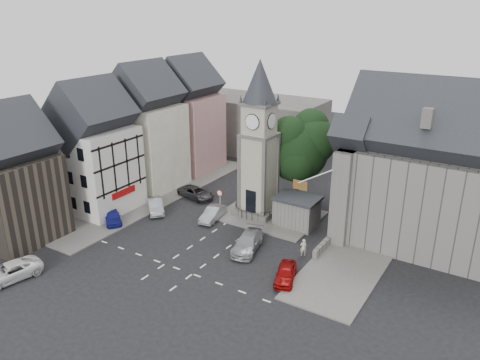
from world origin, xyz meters
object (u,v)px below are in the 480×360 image
Objects in this scene: stone_shelter at (297,211)px; pedestrian at (303,247)px; car_west_blue at (113,216)px; car_east_red at (286,273)px; clock_tower at (259,140)px.

stone_shelter reaches higher than pedestrian.
car_west_blue reaches higher than car_east_red.
clock_tower is at bearing 174.16° from stone_shelter.
clock_tower is 15.23m from car_east_red.
pedestrian is (-0.50, 4.45, 0.17)m from car_east_red.
car_east_red is (8.50, -10.19, -7.47)m from clock_tower.
clock_tower is 16.96m from car_west_blue.
stone_shelter is 1.10× the size of car_west_blue.
car_west_blue is 2.39× the size of pedestrian.
clock_tower reaches higher than car_west_blue.
clock_tower is 8.15m from stone_shelter.
clock_tower is at bearing -73.84° from pedestrian.
stone_shelter is 6.19m from pedestrian.
pedestrian is (8.00, -5.75, -7.30)m from clock_tower.
car_east_red is (3.70, -9.70, -0.90)m from stone_shelter.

